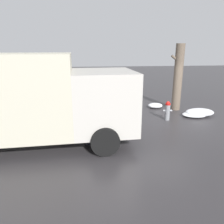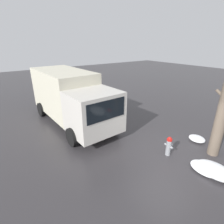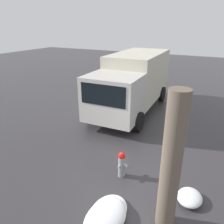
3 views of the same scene
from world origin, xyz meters
name	(u,v)px [view 2 (image 2 of 3)]	position (x,y,z in m)	size (l,w,h in m)	color
ground_plane	(167,155)	(0.00, 0.00, 0.00)	(60.00, 60.00, 0.00)	#333033
fire_hydrant	(169,146)	(0.00, 0.00, 0.45)	(0.42, 0.33, 0.88)	gray
tree_trunk	(221,118)	(-1.10, -1.69, 1.72)	(0.69, 0.45, 3.41)	#6B5B4C
delivery_truck	(70,96)	(5.66, 1.99, 1.65)	(7.02, 2.90, 3.04)	beige
pedestrian	(84,119)	(3.65, 2.17, 0.97)	(0.39, 0.39, 1.78)	#23232D
snow_pile_by_hydrant	(206,169)	(-1.52, -0.35, 0.10)	(1.20, 0.89, 0.19)	white
snow_pile_curbside	(215,170)	(-1.80, -0.42, 0.18)	(1.39, 0.93, 0.36)	white
snow_pile_by_tree	(197,139)	(-0.11, -2.12, 0.13)	(0.80, 0.67, 0.26)	white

